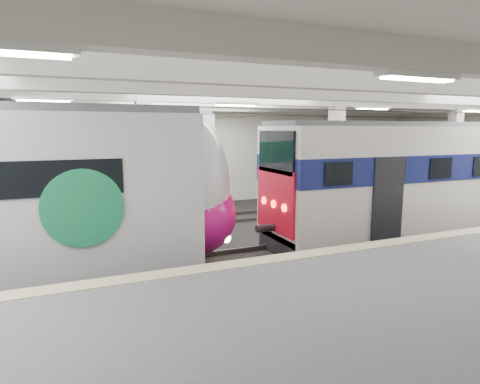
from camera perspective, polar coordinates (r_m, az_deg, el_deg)
name	(u,v)px	position (r m, az deg, el deg)	size (l,w,h in m)	color
station_hall	(288,160)	(10.88, 6.86, 4.50)	(36.00, 24.00, 5.75)	black
older_rer	(426,177)	(16.77, 24.99, 1.92)	(13.07, 2.89, 4.33)	beige
far_train	(4,173)	(16.89, -30.57, 2.33)	(15.44, 3.73, 4.84)	silver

